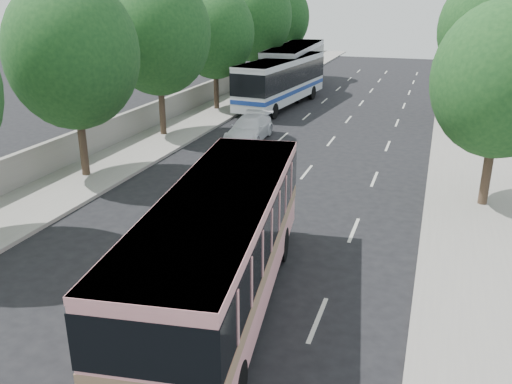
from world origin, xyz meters
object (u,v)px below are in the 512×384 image
at_px(tour_coach_front, 282,78).
at_px(tour_coach_rear, 295,64).
at_px(white_pickup, 249,129).
at_px(pink_taxi, 233,162).
at_px(pink_bus, 221,239).

relative_size(tour_coach_front, tour_coach_rear, 0.91).
distance_m(white_pickup, tour_coach_front, 10.20).
height_order(white_pickup, tour_coach_rear, tour_coach_rear).
distance_m(pink_taxi, tour_coach_rear, 23.30).
bearing_deg(pink_taxi, white_pickup, 97.86).
bearing_deg(tour_coach_front, pink_bus, -71.07).
distance_m(tour_coach_front, tour_coach_rear, 6.38).
relative_size(pink_bus, tour_coach_front, 0.90).
bearing_deg(pink_taxi, tour_coach_rear, 92.74).
distance_m(white_pickup, tour_coach_rear, 16.56).
height_order(white_pickup, tour_coach_front, tour_coach_front).
distance_m(pink_bus, tour_coach_rear, 34.08).
relative_size(pink_bus, pink_taxi, 2.30).
xyz_separation_m(tour_coach_front, tour_coach_rear, (-0.71, 6.34, 0.22)).
distance_m(pink_bus, pink_taxi, 11.05).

